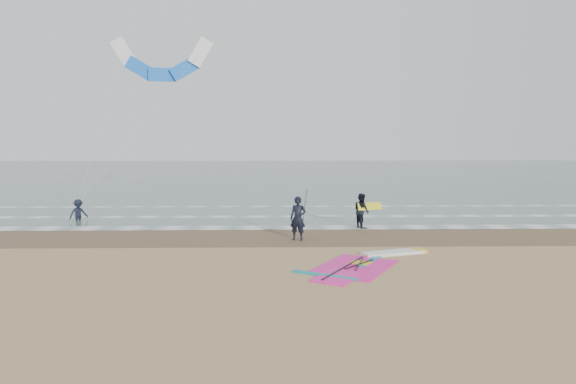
{
  "coord_description": "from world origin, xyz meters",
  "views": [
    {
      "loc": [
        -0.92,
        -17.8,
        4.59
      ],
      "look_at": [
        -0.43,
        5.0,
        2.2
      ],
      "focal_mm": 32.0,
      "sensor_mm": 36.0,
      "label": 1
    }
  ],
  "objects_px": {
    "person_walking": "(362,211)",
    "windsurf_rig": "(367,263)",
    "surf_kite": "(162,64)",
    "person_standing": "(298,218)",
    "person_wading": "(78,207)"
  },
  "relations": [
    {
      "from": "person_standing",
      "to": "person_walking",
      "type": "distance_m",
      "value": 4.57
    },
    {
      "from": "surf_kite",
      "to": "person_wading",
      "type": "bearing_deg",
      "value": -131.38
    },
    {
      "from": "windsurf_rig",
      "to": "person_standing",
      "type": "relative_size",
      "value": 2.78
    },
    {
      "from": "windsurf_rig",
      "to": "surf_kite",
      "type": "bearing_deg",
      "value": 125.92
    },
    {
      "from": "person_wading",
      "to": "windsurf_rig",
      "type": "bearing_deg",
      "value": -78.06
    },
    {
      "from": "windsurf_rig",
      "to": "surf_kite",
      "type": "distance_m",
      "value": 20.09
    },
    {
      "from": "surf_kite",
      "to": "windsurf_rig",
      "type": "bearing_deg",
      "value": -54.08
    },
    {
      "from": "person_standing",
      "to": "surf_kite",
      "type": "bearing_deg",
      "value": 147.06
    },
    {
      "from": "person_wading",
      "to": "surf_kite",
      "type": "height_order",
      "value": "surf_kite"
    },
    {
      "from": "person_walking",
      "to": "windsurf_rig",
      "type": "bearing_deg",
      "value": 150.42
    },
    {
      "from": "windsurf_rig",
      "to": "person_wading",
      "type": "bearing_deg",
      "value": 144.96
    },
    {
      "from": "person_standing",
      "to": "person_walking",
      "type": "bearing_deg",
      "value": 60.27
    },
    {
      "from": "person_standing",
      "to": "surf_kite",
      "type": "height_order",
      "value": "surf_kite"
    },
    {
      "from": "person_standing",
      "to": "person_wading",
      "type": "relative_size",
      "value": 1.26
    },
    {
      "from": "windsurf_rig",
      "to": "person_standing",
      "type": "distance_m",
      "value": 5.12
    }
  ]
}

